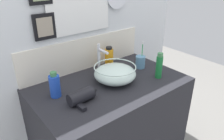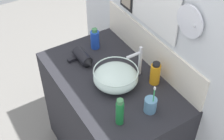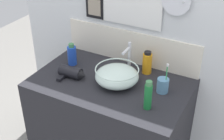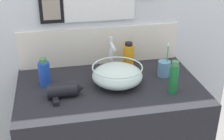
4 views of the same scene
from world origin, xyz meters
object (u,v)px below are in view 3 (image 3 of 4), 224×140
Objects in this scene: faucet at (129,55)px; spray_bottle at (147,63)px; hair_drier at (72,73)px; lotion_bottle at (72,55)px; toothbrush_cup at (163,85)px; shampoo_bottle at (148,96)px; glass_bowl_sink at (117,76)px.

faucet is 0.14m from spray_bottle.
hair_drier is 0.19m from lotion_bottle.
lotion_bottle is at bearing 123.47° from hair_drier.
toothbrush_cup is 1.26× the size of lotion_bottle.
shampoo_bottle is at bearing -49.06° from faucet.
spray_bottle is (0.43, 0.30, 0.04)m from hair_drier.
faucet is 0.43m from shampoo_bottle.
shampoo_bottle is (-0.02, -0.20, 0.04)m from toothbrush_cup.
toothbrush_cup is 0.21m from shampoo_bottle.
hair_drier is at bearing -145.00° from spray_bottle.
toothbrush_cup is at bearing 84.43° from shampoo_bottle.
spray_bottle is 0.41m from shampoo_bottle.
shampoo_bottle reaches higher than glass_bowl_sink.
shampoo_bottle reaches higher than hair_drier.
glass_bowl_sink is at bearing -10.73° from lotion_bottle.
toothbrush_cup reaches higher than glass_bowl_sink.
faucet is at bearing 13.29° from lotion_bottle.
toothbrush_cup is (0.30, 0.05, -0.01)m from glass_bowl_sink.
glass_bowl_sink is 0.32m from shampoo_bottle.
hair_drier is at bearing -167.96° from toothbrush_cup.
hair_drier is at bearing -165.78° from glass_bowl_sink.
shampoo_bottle is at bearing -66.80° from spray_bottle.
glass_bowl_sink is 0.26m from spray_bottle.
toothbrush_cup is at bearing 9.79° from glass_bowl_sink.
spray_bottle is (0.12, 0.05, -0.05)m from faucet.
hair_drier is 1.22× the size of lotion_bottle.
lotion_bottle is at bearing -166.71° from faucet.
shampoo_bottle reaches higher than spray_bottle.
lotion_bottle is (-0.53, -0.15, -0.00)m from spray_bottle.
faucet reaches higher than spray_bottle.
faucet is 0.41m from hair_drier.
glass_bowl_sink is 0.42m from lotion_bottle.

